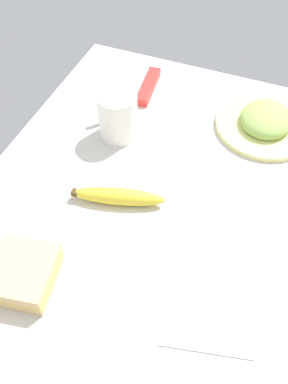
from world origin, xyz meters
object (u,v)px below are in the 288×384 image
plate_of_food (266,122)px  paper_napkin (209,308)px  coffee_mug_black (118,115)px  snack_bar (148,86)px  sandwich_main (24,274)px  banana (118,196)px

plate_of_food → paper_napkin: 44.92cm
coffee_mug_black → paper_napkin: coffee_mug_black is taller
snack_bar → paper_napkin: bearing=24.8°
coffee_mug_black → sandwich_main: bearing=0.1°
snack_bar → paper_napkin: 55.98cm
snack_bar → paper_napkin: size_ratio=0.92×
plate_of_food → snack_bar: bearing=-96.1°
sandwich_main → snack_bar: bearing=179.7°
paper_napkin → banana: bearing=-123.2°
coffee_mug_black → banana: bearing=23.7°
coffee_mug_black → snack_bar: bearing=178.6°
plate_of_food → banana: plate_of_food is taller
plate_of_food → sandwich_main: (51.23, -28.66, 0.60)cm
coffee_mug_black → sandwich_main: coffee_mug_black is taller
plate_of_food → coffee_mug_black: size_ratio=2.09×
plate_of_food → banana: (30.63, -21.19, 0.02)cm
banana → snack_bar: bearing=-168.0°
sandwich_main → banana: (-20.60, 7.47, -0.57)cm
coffee_mug_black → banana: (17.14, 7.54, -3.58)cm
banana → paper_napkin: size_ratio=1.24×
coffee_mug_black → paper_napkin: size_ratio=0.72×
plate_of_food → paper_napkin: plate_of_food is taller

